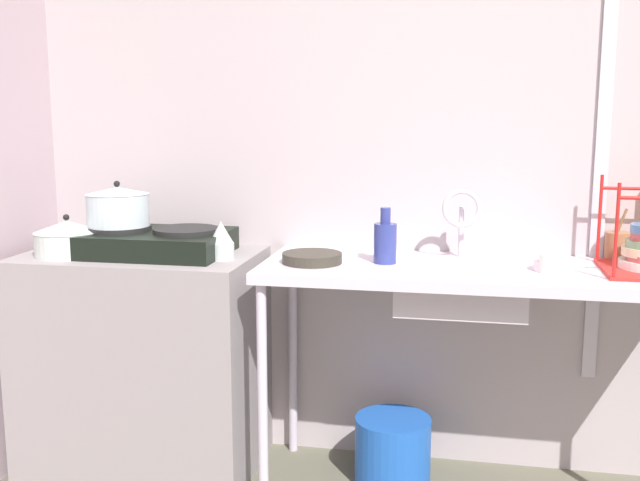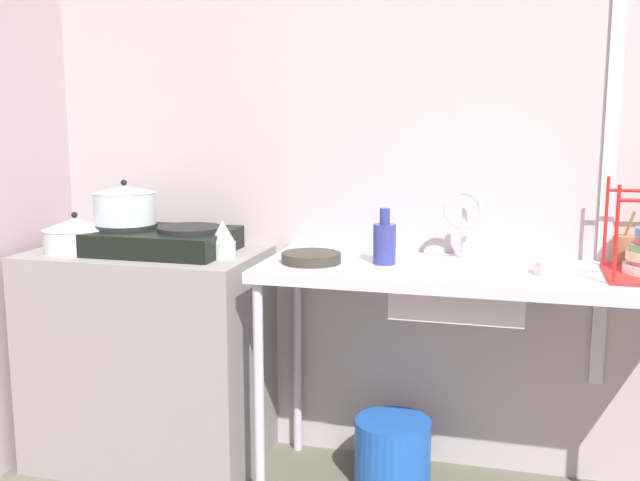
% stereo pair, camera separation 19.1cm
% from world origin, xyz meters
% --- Properties ---
extents(wall_back, '(4.92, 0.10, 2.65)m').
position_xyz_m(wall_back, '(0.00, 1.83, 1.32)').
color(wall_back, '#B5A6A9').
rests_on(wall_back, ground).
extents(wall_metal_strip, '(0.05, 0.01, 2.12)m').
position_xyz_m(wall_metal_strip, '(0.17, 1.77, 1.46)').
color(wall_metal_strip, silver).
extents(counter_concrete, '(0.90, 0.55, 0.87)m').
position_xyz_m(counter_concrete, '(-1.55, 1.50, 0.44)').
color(counter_concrete, gray).
rests_on(counter_concrete, ground).
extents(counter_sink, '(1.55, 0.55, 0.87)m').
position_xyz_m(counter_sink, '(-0.27, 1.50, 0.80)').
color(counter_sink, silver).
rests_on(counter_sink, ground).
extents(stove, '(0.58, 0.39, 0.11)m').
position_xyz_m(stove, '(-1.50, 1.50, 0.92)').
color(stove, black).
rests_on(stove, counter_concrete).
extents(pot_on_left_burner, '(0.24, 0.24, 0.18)m').
position_xyz_m(pot_on_left_burner, '(-1.64, 1.50, 1.05)').
color(pot_on_left_burner, silver).
rests_on(pot_on_left_burner, stove).
extents(pot_beside_stove, '(0.25, 0.25, 0.16)m').
position_xyz_m(pot_beside_stove, '(-1.80, 1.41, 0.94)').
color(pot_beside_stove, silver).
rests_on(pot_beside_stove, counter_concrete).
extents(percolator, '(0.10, 0.10, 0.14)m').
position_xyz_m(percolator, '(-1.20, 1.45, 0.94)').
color(percolator, silver).
rests_on(percolator, counter_concrete).
extents(sink_basin, '(0.45, 0.34, 0.15)m').
position_xyz_m(sink_basin, '(-0.32, 1.48, 0.80)').
color(sink_basin, silver).
rests_on(sink_basin, counter_sink).
extents(faucet, '(0.14, 0.08, 0.26)m').
position_xyz_m(faucet, '(-0.33, 1.63, 1.05)').
color(faucet, silver).
rests_on(faucet, counter_sink).
extents(frying_pan, '(0.22, 0.22, 0.04)m').
position_xyz_m(frying_pan, '(-0.86, 1.45, 0.89)').
color(frying_pan, '#343027').
rests_on(frying_pan, counter_sink).
extents(cup_by_rack, '(0.09, 0.09, 0.06)m').
position_xyz_m(cup_by_rack, '(-0.02, 1.45, 0.90)').
color(cup_by_rack, white).
rests_on(cup_by_rack, counter_sink).
extents(small_bowl_on_drainboard, '(0.14, 0.14, 0.04)m').
position_xyz_m(small_bowl_on_drainboard, '(-0.01, 1.48, 0.89)').
color(small_bowl_on_drainboard, white).
rests_on(small_bowl_on_drainboard, counter_sink).
extents(bottle_by_sink, '(0.08, 0.08, 0.20)m').
position_xyz_m(bottle_by_sink, '(-0.60, 1.50, 0.95)').
color(bottle_by_sink, navy).
rests_on(bottle_by_sink, counter_sink).
extents(utensil_jar, '(0.09, 0.09, 0.20)m').
position_xyz_m(utensil_jar, '(0.24, 1.71, 0.93)').
color(utensil_jar, '#9C6643').
rests_on(utensil_jar, counter_sink).
extents(bucket_on_floor, '(0.29, 0.29, 0.26)m').
position_xyz_m(bucket_on_floor, '(-0.56, 1.54, 0.13)').
color(bucket_on_floor, blue).
rests_on(bucket_on_floor, ground).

